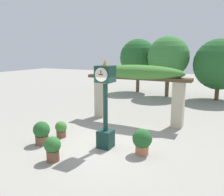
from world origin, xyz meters
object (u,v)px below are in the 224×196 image
object	(u,v)px
pedestal_clock	(105,104)
potted_plant_far_right	(61,129)
potted_plant_near_left	(53,148)
potted_plant_far_left	(42,132)
potted_plant_near_right	(142,141)

from	to	relation	value
pedestal_clock	potted_plant_far_right	size ratio (longest dim) A/B	4.74
potted_plant_near_left	potted_plant_far_left	world-z (taller)	potted_plant_far_left
potted_plant_near_left	potted_plant_near_right	distance (m)	2.85
potted_plant_near_left	potted_plant_far_right	xyz separation A→B (m)	(-1.10, 1.78, -0.09)
potted_plant_far_right	potted_plant_far_left	bearing A→B (deg)	-100.50
potted_plant_far_left	potted_plant_near_left	bearing A→B (deg)	-35.21
pedestal_clock	potted_plant_near_right	xyz separation A→B (m)	(1.33, 0.04, -1.09)
pedestal_clock	potted_plant_near_right	bearing A→B (deg)	1.82
potted_plant_near_left	potted_plant_far_left	distance (m)	1.55
potted_plant_near_right	potted_plant_far_right	distance (m)	3.39
potted_plant_near_right	potted_plant_far_right	size ratio (longest dim) A/B	1.32
pedestal_clock	potted_plant_near_left	distance (m)	2.22
pedestal_clock	potted_plant_far_left	distance (m)	2.60
potted_plant_near_left	potted_plant_near_right	bearing A→B (deg)	36.71
potted_plant_near_right	potted_plant_far_left	xyz separation A→B (m)	(-3.55, -0.81, -0.02)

